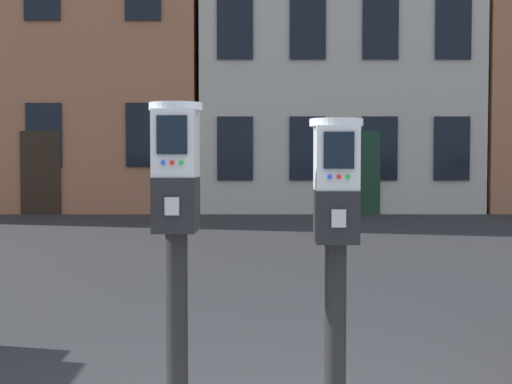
# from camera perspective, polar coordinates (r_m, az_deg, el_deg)

# --- Properties ---
(parking_meter_near_kerb) EXTENTS (0.22, 0.25, 1.47)m
(parking_meter_near_kerb) POSITION_cam_1_polar(r_m,az_deg,el_deg) (2.89, -6.42, -1.91)
(parking_meter_near_kerb) COLOR black
(parking_meter_near_kerb) RESTS_ON sidewalk_slab
(parking_meter_twin_adjacent) EXTENTS (0.22, 0.25, 1.40)m
(parking_meter_twin_adjacent) POSITION_cam_1_polar(r_m,az_deg,el_deg) (2.90, 6.42, -2.78)
(parking_meter_twin_adjacent) COLOR black
(parking_meter_twin_adjacent) RESTS_ON sidewalk_slab
(townhouse_brick_corner) EXTENTS (7.54, 5.53, 10.93)m
(townhouse_brick_corner) POSITION_cam_1_polar(r_m,az_deg,el_deg) (21.62, -14.68, 13.43)
(townhouse_brick_corner) COLOR #B7704C
(townhouse_brick_corner) RESTS_ON ground_plane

